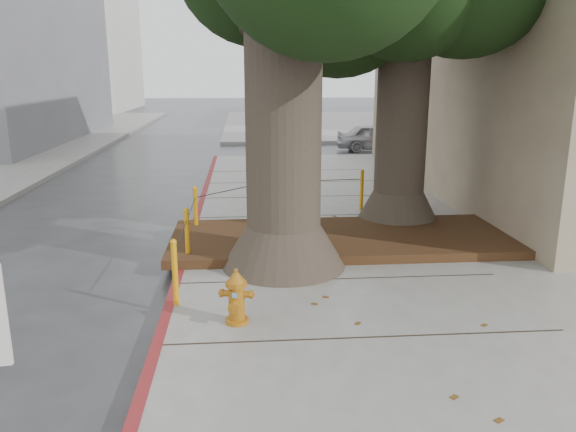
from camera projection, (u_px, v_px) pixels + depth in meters
name	position (u px, v px, depth m)	size (l,w,h in m)	color
ground	(325.00, 350.00, 6.80)	(140.00, 140.00, 0.00)	#28282B
sidewalk_far	(350.00, 123.00, 36.21)	(16.00, 20.00, 0.15)	slate
curb_red	(180.00, 277.00, 9.04)	(0.14, 26.00, 0.16)	maroon
planter_bed	(343.00, 238.00, 10.58)	(6.40, 2.60, 0.16)	black
building_far_white	(49.00, 20.00, 47.07)	(12.00, 18.00, 15.00)	silver
building_side_white	(538.00, 50.00, 32.02)	(10.00, 10.00, 9.00)	silver
bollard_ring	(248.00, 212.00, 10.79)	(3.79, 5.39, 0.95)	orange
fire_hydrant	(236.00, 297.00, 7.12)	(0.39, 0.37, 0.72)	#B16812
car_silver	(376.00, 137.00, 24.01)	(1.36, 3.38, 1.15)	#AFAFB4
car_red	(466.00, 133.00, 25.80)	(1.19, 3.40, 1.12)	maroon
car_dark	(24.00, 139.00, 23.68)	(1.57, 3.86, 1.12)	black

